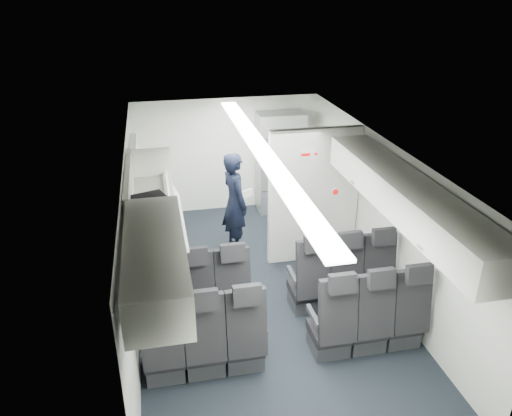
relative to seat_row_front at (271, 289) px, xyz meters
name	(u,v)px	position (x,y,z in m)	size (l,w,h in m)	color
cabin_shell	(262,222)	(0.00, 0.53, 0.72)	(3.41, 6.01, 2.16)	black
seat_row_front	(271,289)	(0.00, 0.00, 0.00)	(3.33, 0.56, 1.24)	black
seat_row_mid	(289,333)	(0.00, -0.90, 0.00)	(3.33, 0.56, 1.24)	black
overhead_bin_left_rear	(156,261)	(-1.40, -1.47, 1.46)	(0.53, 1.80, 0.40)	white
overhead_bin_left_front_open	(149,196)	(-1.44, 0.28, 1.33)	(0.64, 1.70, 0.72)	#9E9E93
overhead_bin_right_rear	(447,230)	(1.40, -1.47, 1.46)	(0.53, 1.80, 0.40)	white
overhead_bin_right_front	(373,169)	(1.40, 0.28, 1.46)	(0.53, 1.70, 0.40)	white
bulkhead_partition	(313,196)	(0.98, 1.33, 0.67)	(1.40, 0.15, 2.13)	silver
galley_unit	(280,163)	(0.95, 3.25, 0.55)	(0.85, 0.52, 1.90)	#939399
boarding_door	(139,198)	(-1.64, 2.09, 0.55)	(0.12, 1.27, 1.86)	silver
flight_attendant	(235,203)	(-0.15, 1.86, 0.43)	(0.61, 0.40, 1.68)	black
carry_on_bag	(149,205)	(-1.44, -0.14, 1.41)	(0.36, 0.25, 0.21)	black
papers	(247,194)	(0.04, 1.81, 0.60)	(0.19, 0.02, 0.13)	white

